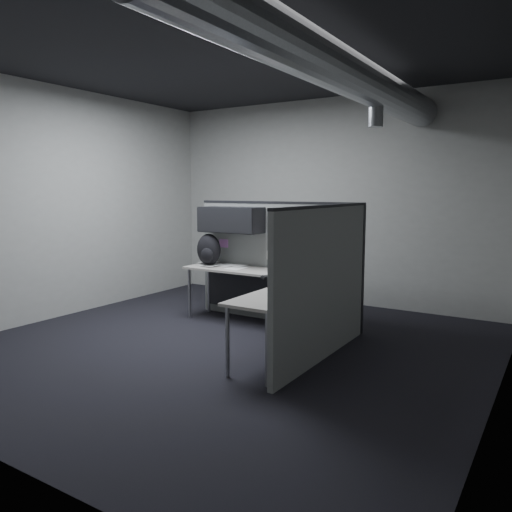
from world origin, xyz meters
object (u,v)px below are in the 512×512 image
Objects in this scene: desk at (269,285)px; keyboard at (279,277)px; phone at (281,291)px; backpack at (209,250)px; monitor at (318,259)px.

desk is 0.24m from keyboard.
phone is 2.17m from backpack.
keyboard is at bearing -23.21° from backpack.
keyboard is 1.63× the size of phone.
monitor is at bearing 28.42° from keyboard.
phone is at bearing -62.03° from keyboard.
desk is 5.19× the size of backpack.
monitor is at bearing 15.63° from desk.
backpack reaches higher than phone.
keyboard reaches higher than desk.
backpack reaches higher than desk.
backpack is (-1.15, 0.28, 0.33)m from desk.
keyboard is at bearing 110.29° from phone.
desk is 0.70m from monitor.
keyboard is at bearing -24.16° from desk.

